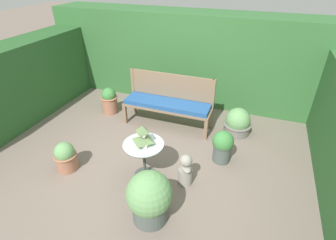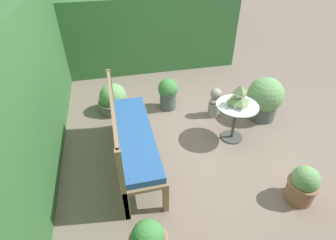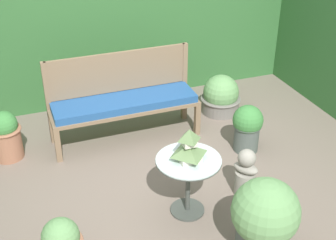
# 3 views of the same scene
# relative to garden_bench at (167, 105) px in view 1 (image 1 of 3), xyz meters

# --- Properties ---
(ground) EXTENTS (30.00, 30.00, 0.00)m
(ground) POSITION_rel_garden_bench_xyz_m (0.06, -0.92, -0.43)
(ground) COLOR #75665B
(foliage_hedge_back) EXTENTS (6.40, 0.91, 1.89)m
(foliage_hedge_back) POSITION_rel_garden_bench_xyz_m (0.06, 1.43, 0.51)
(foliage_hedge_back) COLOR #336633
(foliage_hedge_back) RESTS_ON ground
(foliage_hedge_left) EXTENTS (0.70, 3.50, 1.49)m
(foliage_hedge_left) POSITION_rel_garden_bench_xyz_m (-2.79, -0.77, 0.31)
(foliage_hedge_left) COLOR #285628
(foliage_hedge_left) RESTS_ON ground
(garden_bench) EXTENTS (1.67, 0.47, 0.51)m
(garden_bench) POSITION_rel_garden_bench_xyz_m (0.00, 0.00, 0.00)
(garden_bench) COLOR #7F664C
(garden_bench) RESTS_ON ground
(bench_backrest) EXTENTS (1.67, 0.06, 0.98)m
(bench_backrest) POSITION_rel_garden_bench_xyz_m (-0.00, 0.22, 0.27)
(bench_backrest) COLOR #7F664C
(bench_backrest) RESTS_ON ground
(patio_table) EXTENTS (0.58, 0.58, 0.57)m
(patio_table) POSITION_rel_garden_bench_xyz_m (0.18, -1.43, 0.02)
(patio_table) COLOR #424742
(patio_table) RESTS_ON ground
(pagoda_birdhouse) EXTENTS (0.25, 0.25, 0.30)m
(pagoda_birdhouse) POSITION_rel_garden_bench_xyz_m (0.18, -1.43, 0.27)
(pagoda_birdhouse) COLOR silver
(pagoda_birdhouse) RESTS_ON patio_table
(garden_bust) EXTENTS (0.26, 0.28, 0.50)m
(garden_bust) POSITION_rel_garden_bench_xyz_m (0.79, -1.39, -0.19)
(garden_bust) COLOR gray
(garden_bust) RESTS_ON ground
(potted_plant_hedge_corner) EXTENTS (0.34, 0.34, 0.47)m
(potted_plant_hedge_corner) POSITION_rel_garden_bench_xyz_m (-1.00, -1.71, -0.20)
(potted_plant_hedge_corner) COLOR #9E664C
(potted_plant_hedge_corner) RESTS_ON ground
(potted_plant_patio_mid) EXTENTS (0.35, 0.35, 0.55)m
(potted_plant_patio_mid) POSITION_rel_garden_bench_xyz_m (-1.31, 0.06, -0.15)
(potted_plant_patio_mid) COLOR #9E664C
(potted_plant_patio_mid) RESTS_ON ground
(potted_plant_path_edge) EXTENTS (0.55, 0.55, 0.70)m
(potted_plant_path_edge) POSITION_rel_garden_bench_xyz_m (0.56, -2.11, -0.08)
(potted_plant_path_edge) COLOR #4C5651
(potted_plant_path_edge) RESTS_ON ground
(potted_plant_bench_left) EXTENTS (0.51, 0.51, 0.50)m
(potted_plant_bench_left) POSITION_rel_garden_bench_xyz_m (1.30, 0.20, -0.22)
(potted_plant_bench_left) COLOR slate
(potted_plant_bench_left) RESTS_ON ground
(potted_plant_table_near) EXTENTS (0.33, 0.33, 0.54)m
(potted_plant_table_near) POSITION_rel_garden_bench_xyz_m (1.18, -0.70, -0.14)
(potted_plant_table_near) COLOR #4C5651
(potted_plant_table_near) RESTS_ON ground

